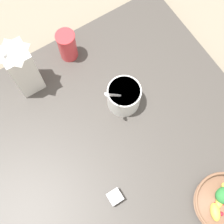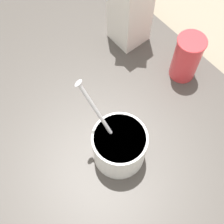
{
  "view_description": "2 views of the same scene",
  "coord_description": "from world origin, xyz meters",
  "px_view_note": "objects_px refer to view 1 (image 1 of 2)",
  "views": [
    {
      "loc": [
        0.19,
        -0.14,
        1.16
      ],
      "look_at": [
        -0.12,
        0.05,
        0.09
      ],
      "focal_mm": 50.0,
      "sensor_mm": 36.0,
      "label": 1
    },
    {
      "loc": [
        0.02,
        0.31,
        0.77
      ],
      "look_at": [
        -0.19,
        0.04,
        0.1
      ],
      "focal_mm": 50.0,
      "sensor_mm": 36.0,
      "label": 2
    }
  ],
  "objects_px": {
    "milk_carton": "(21,66)",
    "drinking_cup": "(67,45)",
    "fruit_bowl": "(224,203)",
    "spice_jar": "(115,197)",
    "yogurt_tub": "(124,96)"
  },
  "relations": [
    {
      "from": "yogurt_tub",
      "to": "spice_jar",
      "type": "bearing_deg",
      "value": -37.44
    },
    {
      "from": "milk_carton",
      "to": "spice_jar",
      "type": "distance_m",
      "value": 0.56
    },
    {
      "from": "milk_carton",
      "to": "spice_jar",
      "type": "relative_size",
      "value": 6.34
    },
    {
      "from": "fruit_bowl",
      "to": "milk_carton",
      "type": "bearing_deg",
      "value": -155.21
    },
    {
      "from": "fruit_bowl",
      "to": "drinking_cup",
      "type": "relative_size",
      "value": 1.48
    },
    {
      "from": "fruit_bowl",
      "to": "drinking_cup",
      "type": "xyz_separation_m",
      "value": [
        -0.78,
        -0.16,
        0.04
      ]
    },
    {
      "from": "fruit_bowl",
      "to": "milk_carton",
      "type": "distance_m",
      "value": 0.83
    },
    {
      "from": "milk_carton",
      "to": "drinking_cup",
      "type": "height_order",
      "value": "milk_carton"
    },
    {
      "from": "yogurt_tub",
      "to": "drinking_cup",
      "type": "relative_size",
      "value": 1.82
    },
    {
      "from": "yogurt_tub",
      "to": "fruit_bowl",
      "type": "bearing_deg",
      "value": 9.48
    },
    {
      "from": "milk_carton",
      "to": "drinking_cup",
      "type": "xyz_separation_m",
      "value": [
        -0.03,
        0.19,
        -0.07
      ]
    },
    {
      "from": "fruit_bowl",
      "to": "yogurt_tub",
      "type": "relative_size",
      "value": 0.82
    },
    {
      "from": "drinking_cup",
      "to": "spice_jar",
      "type": "relative_size",
      "value": 3.07
    },
    {
      "from": "yogurt_tub",
      "to": "drinking_cup",
      "type": "distance_m",
      "value": 0.3
    },
    {
      "from": "fruit_bowl",
      "to": "spice_jar",
      "type": "bearing_deg",
      "value": -125.19
    }
  ]
}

